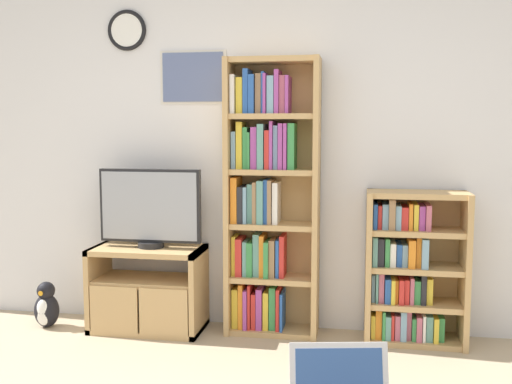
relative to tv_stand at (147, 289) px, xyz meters
The scene contains 6 objects.
wall_back 1.32m from the tv_stand, 18.30° to the left, with size 5.77×0.09×2.60m.
tv_stand is the anchor object (origin of this frame).
television 0.56m from the tv_stand, 34.64° to the left, with size 0.71×0.18×0.54m.
bookshelf_tall 1.04m from the tv_stand, ahead, with size 0.62×0.27×1.86m.
bookshelf_short 1.78m from the tv_stand, ahead, with size 0.64×0.31×1.00m.
penguin_figurine 0.74m from the tv_stand, behind, with size 0.17×0.16×0.32m.
Camera 1 is at (0.61, -1.77, 1.42)m, focal length 42.00 mm.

